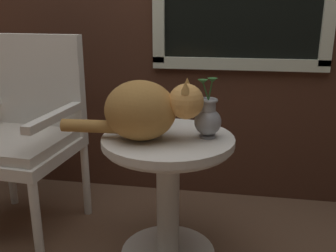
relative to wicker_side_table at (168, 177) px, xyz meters
name	(u,v)px	position (x,y,z in m)	size (l,w,h in m)	color
wicker_side_table	(168,177)	(0.00, 0.00, 0.00)	(0.60, 0.60, 0.63)	silver
wicker_chair	(24,127)	(-0.82, 0.18, 0.14)	(0.60, 0.59, 1.05)	silver
cat	(145,110)	(-0.09, -0.06, 0.33)	(0.63, 0.28, 0.27)	#AD7A3D
pewter_vase_with_ivy	(208,118)	(0.18, 0.02, 0.29)	(0.12, 0.12, 0.27)	#99999E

